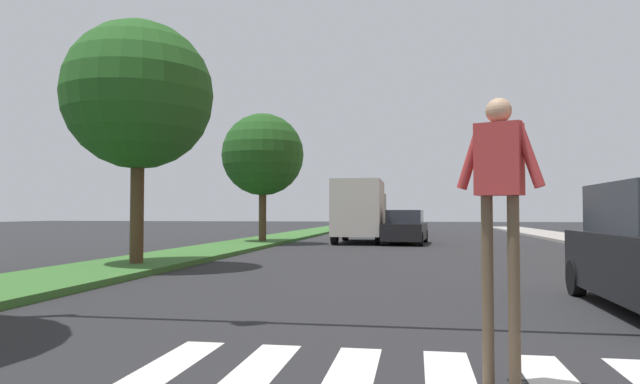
{
  "coord_description": "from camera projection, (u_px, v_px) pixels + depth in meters",
  "views": [
    {
      "loc": [
        -0.3,
        1.54,
        1.5
      ],
      "look_at": [
        -3.38,
        19.66,
        2.19
      ],
      "focal_mm": 31.62,
      "sensor_mm": 36.0,
      "label": 1
    }
  ],
  "objects": [
    {
      "name": "sedan_far_horizon",
      "position": [
        389.0,
        221.0,
        52.9
      ],
      "size": [
        2.08,
        4.35,
        1.64
      ],
      "color": "gray",
      "rests_on": "ground_plane"
    },
    {
      "name": "sedan_distant",
      "position": [
        402.0,
        224.0,
        37.24
      ],
      "size": [
        2.12,
        4.69,
        1.7
      ],
      "color": "black",
      "rests_on": "ground_plane"
    },
    {
      "name": "pedestrian_performer",
      "position": [
        500.0,
        194.0,
        4.82
      ],
      "size": [
        0.73,
        0.36,
        2.49
      ],
      "color": "brown",
      "rests_on": "ground_plane"
    },
    {
      "name": "sedan_midblock",
      "position": [
        405.0,
        228.0,
        27.16
      ],
      "size": [
        2.23,
        4.64,
        1.64
      ],
      "color": "black",
      "rests_on": "ground_plane"
    },
    {
      "name": "crosswalk",
      "position": [
        451.0,
        382.0,
        4.98
      ],
      "size": [
        5.85,
        2.2,
        0.01
      ],
      "color": "silver",
      "rests_on": "ground_plane"
    },
    {
      "name": "tree_mid",
      "position": [
        138.0,
        96.0,
        15.32
      ],
      "size": [
        4.04,
        4.04,
        6.58
      ],
      "color": "#4C3823",
      "rests_on": "median_strip"
    },
    {
      "name": "sidewalk_right",
      "position": [
        616.0,
        246.0,
        24.57
      ],
      "size": [
        3.0,
        64.0,
        0.15
      ],
      "primitive_type": "cube",
      "color": "#9E9991",
      "rests_on": "ground_plane"
    },
    {
      "name": "tree_far",
      "position": [
        263.0,
        155.0,
        27.24
      ],
      "size": [
        3.97,
        3.97,
        6.17
      ],
      "color": "#4C3823",
      "rests_on": "median_strip"
    },
    {
      "name": "median_strip",
      "position": [
        255.0,
        242.0,
        27.31
      ],
      "size": [
        2.89,
        64.0,
        0.15
      ],
      "primitive_type": "cube",
      "color": "#386B2D",
      "rests_on": "ground_plane"
    },
    {
      "name": "truck_box_delivery",
      "position": [
        360.0,
        210.0,
        28.6
      ],
      "size": [
        2.4,
        6.2,
        3.1
      ],
      "color": "gray",
      "rests_on": "ground_plane"
    },
    {
      "name": "ground_plane",
      "position": [
        422.0,
        243.0,
        27.93
      ],
      "size": [
        140.0,
        140.0,
        0.0
      ],
      "primitive_type": "plane",
      "color": "#262628"
    }
  ]
}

